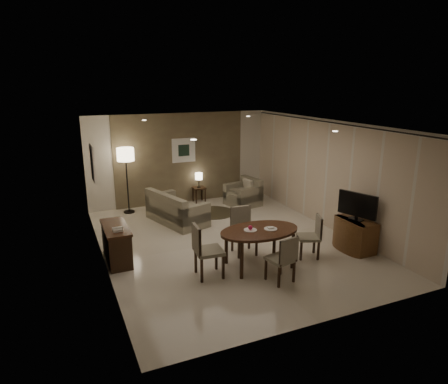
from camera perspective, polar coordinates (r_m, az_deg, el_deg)
name	(u,v)px	position (r m, az deg, el deg)	size (l,w,h in m)	color
room_shell	(221,182)	(9.23, -0.50, 1.50)	(5.50, 7.00, 2.70)	beige
taupe_accent	(180,159)	(12.06, -6.24, 4.76)	(3.96, 0.03, 2.70)	#6F6345
curtain_wall	(326,176)	(10.23, 14.38, 2.24)	(0.08, 6.70, 2.58)	beige
curtain_rod	(330,122)	(10.02, 14.89, 9.61)	(0.03, 0.03, 6.80)	black
art_back_frame	(184,150)	(12.02, -5.78, 5.95)	(0.72, 0.03, 0.72)	silver
art_back_canvas	(184,150)	(12.01, -5.76, 5.94)	(0.34, 0.01, 0.34)	black
art_left_frame	(92,163)	(9.24, -18.29, 3.91)	(0.03, 0.60, 0.80)	silver
art_left_canvas	(93,163)	(9.24, -18.20, 3.92)	(0.01, 0.46, 0.64)	gray
downlight_nl	(193,140)	(6.46, -4.38, 7.45)	(0.10, 0.10, 0.01)	white
downlight_nr	(335,131)	(7.82, 15.59, 8.35)	(0.10, 0.10, 0.01)	white
downlight_fl	(144,120)	(9.91, -11.36, 10.02)	(0.10, 0.10, 0.01)	white
downlight_fr	(248,116)	(10.85, 3.49, 10.74)	(0.10, 0.10, 0.01)	white
console_desk	(117,244)	(8.53, -15.10, -7.14)	(0.48, 1.20, 0.75)	#472C16
telephone	(117,229)	(8.10, -14.98, -5.14)	(0.20, 0.14, 0.09)	white
tv_cabinet	(355,235)	(9.24, 18.25, -5.80)	(0.48, 0.90, 0.70)	brown
flat_tv	(357,206)	(9.01, 18.51, -1.84)	(0.06, 0.88, 0.60)	black
dining_table	(259,248)	(8.06, 5.04, -7.96)	(1.63, 1.02, 0.76)	#472C16
chair_near	(280,258)	(7.49, 8.04, -9.36)	(0.44, 0.44, 0.91)	gray
chair_far	(244,232)	(8.54, 2.92, -5.68)	(0.48, 0.48, 1.00)	gray
chair_left	(209,250)	(7.58, -2.15, -8.33)	(0.50, 0.50, 1.04)	gray
chair_right	(308,237)	(8.59, 11.96, -6.26)	(0.43, 0.43, 0.90)	gray
plate_a	(250,230)	(7.88, 3.78, -5.45)	(0.26, 0.26, 0.02)	white
plate_b	(271,229)	(7.98, 6.68, -5.25)	(0.26, 0.26, 0.02)	white
fruit_apple	(250,228)	(7.86, 3.79, -5.09)	(0.09, 0.09, 0.09)	#BB1540
napkin	(271,228)	(7.97, 6.68, -5.09)	(0.12, 0.08, 0.03)	white
round_rug	(213,213)	(11.30, -1.58, -2.95)	(1.21, 1.21, 0.01)	#38321F
sofa	(177,207)	(10.51, -6.72, -2.15)	(0.87, 1.75, 0.82)	gray
armchair	(243,192)	(11.90, 2.72, -0.03)	(0.89, 0.84, 0.79)	gray
side_table	(199,195)	(12.25, -3.58, -0.38)	(0.36, 0.36, 0.47)	#322010
table_lamp	(199,179)	(12.13, -3.62, 1.81)	(0.22, 0.22, 0.50)	#FFEAC1
floor_lamp	(127,181)	(11.40, -13.67, 1.56)	(0.47, 0.47, 1.84)	#FFE5B7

